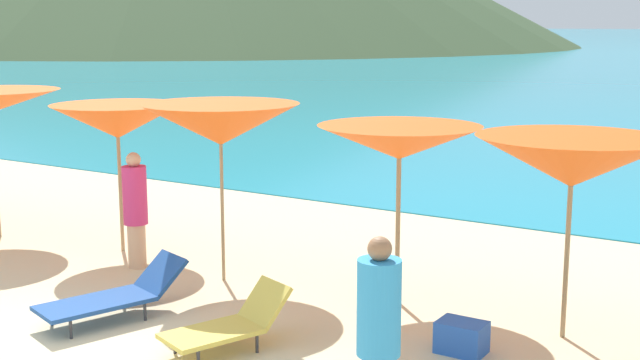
{
  "coord_description": "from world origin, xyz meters",
  "views": [
    {
      "loc": [
        6.9,
        -4.99,
        3.43
      ],
      "look_at": [
        0.56,
        5.03,
        1.2
      ],
      "focal_mm": 47.23,
      "sensor_mm": 36.0,
      "label": 1
    }
  ],
  "objects_px": {
    "umbrella_3": "(220,124)",
    "cooler_box": "(462,337)",
    "lounge_chair_4": "(115,295)",
    "beachgoer_1": "(135,207)",
    "umbrella_2": "(117,121)",
    "umbrella_4": "(399,143)",
    "beachgoer_0": "(379,328)",
    "umbrella_5": "(572,162)",
    "lounge_chair_3": "(229,323)"
  },
  "relations": [
    {
      "from": "umbrella_4",
      "to": "beachgoer_0",
      "type": "relative_size",
      "value": 1.32
    },
    {
      "from": "umbrella_3",
      "to": "lounge_chair_4",
      "type": "bearing_deg",
      "value": -93.67
    },
    {
      "from": "lounge_chair_4",
      "to": "beachgoer_1",
      "type": "xyz_separation_m",
      "value": [
        -1.3,
        1.69,
        0.57
      ]
    },
    {
      "from": "lounge_chair_3",
      "to": "cooler_box",
      "type": "distance_m",
      "value": 2.46
    },
    {
      "from": "lounge_chair_4",
      "to": "beachgoer_0",
      "type": "relative_size",
      "value": 1.09
    },
    {
      "from": "umbrella_4",
      "to": "umbrella_2",
      "type": "bearing_deg",
      "value": -178.83
    },
    {
      "from": "umbrella_3",
      "to": "lounge_chair_4",
      "type": "xyz_separation_m",
      "value": [
        -0.12,
        -1.87,
        -1.82
      ]
    },
    {
      "from": "cooler_box",
      "to": "umbrella_3",
      "type": "bearing_deg",
      "value": 169.94
    },
    {
      "from": "umbrella_5",
      "to": "beachgoer_1",
      "type": "relative_size",
      "value": 1.39
    },
    {
      "from": "beachgoer_0",
      "to": "cooler_box",
      "type": "height_order",
      "value": "beachgoer_0"
    },
    {
      "from": "cooler_box",
      "to": "umbrella_5",
      "type": "bearing_deg",
      "value": 52.76
    },
    {
      "from": "umbrella_2",
      "to": "umbrella_3",
      "type": "bearing_deg",
      "value": -8.91
    },
    {
      "from": "umbrella_5",
      "to": "lounge_chair_4",
      "type": "distance_m",
      "value": 5.38
    },
    {
      "from": "umbrella_4",
      "to": "lounge_chair_4",
      "type": "height_order",
      "value": "umbrella_4"
    },
    {
      "from": "umbrella_5",
      "to": "lounge_chair_4",
      "type": "bearing_deg",
      "value": -154.16
    },
    {
      "from": "lounge_chair_4",
      "to": "beachgoer_1",
      "type": "distance_m",
      "value": 2.21
    },
    {
      "from": "umbrella_3",
      "to": "umbrella_5",
      "type": "distance_m",
      "value": 4.5
    },
    {
      "from": "umbrella_3",
      "to": "lounge_chair_3",
      "type": "distance_m",
      "value": 3.07
    },
    {
      "from": "lounge_chair_3",
      "to": "lounge_chair_4",
      "type": "relative_size",
      "value": 0.8
    },
    {
      "from": "lounge_chair_4",
      "to": "umbrella_2",
      "type": "bearing_deg",
      "value": 151.93
    },
    {
      "from": "umbrella_5",
      "to": "beachgoer_1",
      "type": "distance_m",
      "value": 6.03
    },
    {
      "from": "umbrella_2",
      "to": "cooler_box",
      "type": "distance_m",
      "value": 6.31
    },
    {
      "from": "umbrella_3",
      "to": "beachgoer_1",
      "type": "height_order",
      "value": "umbrella_3"
    },
    {
      "from": "umbrella_3",
      "to": "lounge_chair_3",
      "type": "relative_size",
      "value": 1.62
    },
    {
      "from": "umbrella_4",
      "to": "beachgoer_1",
      "type": "xyz_separation_m",
      "value": [
        -3.81,
        -0.62,
        -1.13
      ]
    },
    {
      "from": "umbrella_3",
      "to": "lounge_chair_3",
      "type": "height_order",
      "value": "umbrella_3"
    },
    {
      "from": "umbrella_3",
      "to": "umbrella_5",
      "type": "height_order",
      "value": "umbrella_3"
    },
    {
      "from": "umbrella_2",
      "to": "umbrella_3",
      "type": "height_order",
      "value": "umbrella_3"
    },
    {
      "from": "umbrella_3",
      "to": "umbrella_5",
      "type": "bearing_deg",
      "value": 4.64
    },
    {
      "from": "umbrella_5",
      "to": "beachgoer_0",
      "type": "height_order",
      "value": "umbrella_5"
    },
    {
      "from": "umbrella_3",
      "to": "cooler_box",
      "type": "relative_size",
      "value": 4.78
    },
    {
      "from": "beachgoer_0",
      "to": "cooler_box",
      "type": "bearing_deg",
      "value": 130.82
    },
    {
      "from": "umbrella_3",
      "to": "lounge_chair_4",
      "type": "distance_m",
      "value": 2.61
    },
    {
      "from": "lounge_chair_4",
      "to": "umbrella_5",
      "type": "bearing_deg",
      "value": 44.02
    },
    {
      "from": "umbrella_3",
      "to": "umbrella_5",
      "type": "relative_size",
      "value": 1.04
    },
    {
      "from": "umbrella_2",
      "to": "umbrella_4",
      "type": "distance_m",
      "value": 4.63
    },
    {
      "from": "umbrella_2",
      "to": "lounge_chair_3",
      "type": "bearing_deg",
      "value": -30.25
    },
    {
      "from": "umbrella_3",
      "to": "cooler_box",
      "type": "bearing_deg",
      "value": -9.97
    },
    {
      "from": "beachgoer_0",
      "to": "beachgoer_1",
      "type": "relative_size",
      "value": 1.02
    },
    {
      "from": "beachgoer_0",
      "to": "cooler_box",
      "type": "xyz_separation_m",
      "value": [
        -0.02,
        1.89,
        -0.7
      ]
    },
    {
      "from": "lounge_chair_4",
      "to": "cooler_box",
      "type": "distance_m",
      "value": 4.03
    },
    {
      "from": "umbrella_2",
      "to": "umbrella_4",
      "type": "bearing_deg",
      "value": 1.17
    },
    {
      "from": "cooler_box",
      "to": "beachgoer_0",
      "type": "bearing_deg",
      "value": -89.45
    },
    {
      "from": "umbrella_2",
      "to": "umbrella_4",
      "type": "xyz_separation_m",
      "value": [
        4.63,
        0.09,
        0.02
      ]
    },
    {
      "from": "beachgoer_1",
      "to": "cooler_box",
      "type": "relative_size",
      "value": 3.3
    },
    {
      "from": "umbrella_2",
      "to": "beachgoer_1",
      "type": "xyz_separation_m",
      "value": [
        0.82,
        -0.53,
        -1.11
      ]
    },
    {
      "from": "umbrella_5",
      "to": "lounge_chair_4",
      "type": "height_order",
      "value": "umbrella_5"
    },
    {
      "from": "lounge_chair_4",
      "to": "cooler_box",
      "type": "xyz_separation_m",
      "value": [
        3.84,
        1.21,
        -0.13
      ]
    },
    {
      "from": "umbrella_2",
      "to": "beachgoer_1",
      "type": "distance_m",
      "value": 1.48
    },
    {
      "from": "lounge_chair_4",
      "to": "beachgoer_1",
      "type": "bearing_deg",
      "value": 145.78
    }
  ]
}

